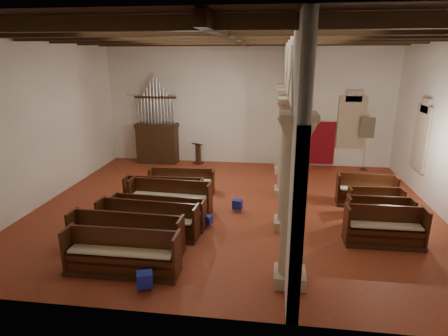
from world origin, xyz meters
The scene contains 29 objects.
floor centered at (0.00, 0.00, 0.00)m, with size 14.00×14.00×0.00m, color maroon.
ceiling centered at (0.00, 0.00, 6.00)m, with size 14.00×14.00×0.00m, color #321B10.
wall_back centered at (0.00, 6.00, 3.00)m, with size 14.00×0.02×6.00m, color white.
wall_front centered at (0.00, -6.00, 3.00)m, with size 14.00×0.02×6.00m, color white.
wall_left centered at (-7.00, 0.00, 3.00)m, with size 0.02×12.00×6.00m, color white.
ceiling_beams centered at (0.00, 0.00, 5.82)m, with size 13.80×11.80×0.30m, color #351F11, non-canonical shape.
arcade centered at (1.80, 0.00, 3.56)m, with size 0.90×11.90×6.00m.
window_right_b centered at (6.98, 2.50, 2.20)m, with size 0.03×1.00×2.20m, color #316F58.
window_back centered at (5.00, 5.98, 2.20)m, with size 1.00×0.03×2.20m, color #316F58.
pipe_organ centered at (-4.50, 5.50, 1.37)m, with size 2.10×0.85×4.40m.
lectern centered at (-2.42, 5.49, 0.46)m, with size 0.54×0.57×1.11m.
dossal_curtain centered at (3.50, 5.92, 1.17)m, with size 1.80×0.07×2.17m.
processional_banner centered at (5.67, 5.49, 0.84)m, with size 0.62×0.79×2.72m.
hymnal_box_a centered at (-1.52, -5.24, 0.28)m, with size 0.36×0.29×0.36m, color navy.
hymnal_box_b centered at (-0.68, -1.73, 0.24)m, with size 0.28×0.23×0.28m, color navy.
hymnal_box_c centered at (0.15, -0.37, 0.26)m, with size 0.33×0.27×0.33m, color navy.
tube_heater_a centered at (-2.52, -3.93, 0.16)m, with size 0.10×0.10×1.00m, color silver.
tube_heater_b centered at (-2.04, -4.10, 0.16)m, with size 0.09×0.09×0.88m, color white.
nave_pew_0 centered at (-2.32, -4.60, 0.38)m, with size 2.87×0.76×1.13m.
nave_pew_1 centered at (-2.63, -3.56, 0.36)m, with size 3.22×0.85×1.09m.
nave_pew_2 centered at (-2.35, -2.55, 0.35)m, with size 3.12×0.91×1.06m.
nave_pew_3 centered at (-2.23, -1.86, 0.32)m, with size 3.06×0.82×0.97m.
nave_pew_4 centered at (-2.17, -0.66, 0.37)m, with size 2.91×0.90×1.12m.
nave_pew_5 centered at (-2.62, 0.08, 0.32)m, with size 2.92×0.72×0.97m.
nave_pew_6 centered at (-2.24, 1.33, 0.31)m, with size 2.62×0.77×0.95m.
aisle_pew_0 centered at (4.54, -2.21, 0.38)m, with size 2.20×0.76×1.13m.
aisle_pew_1 centered at (4.67, -1.15, 0.35)m, with size 1.97×0.70×1.03m.
aisle_pew_2 centered at (4.81, -0.07, 0.33)m, with size 1.81×0.71×0.97m.
aisle_pew_3 centered at (4.70, 0.82, 0.39)m, with size 2.09×0.87×1.15m.
Camera 1 is at (1.27, -12.46, 5.19)m, focal length 30.00 mm.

